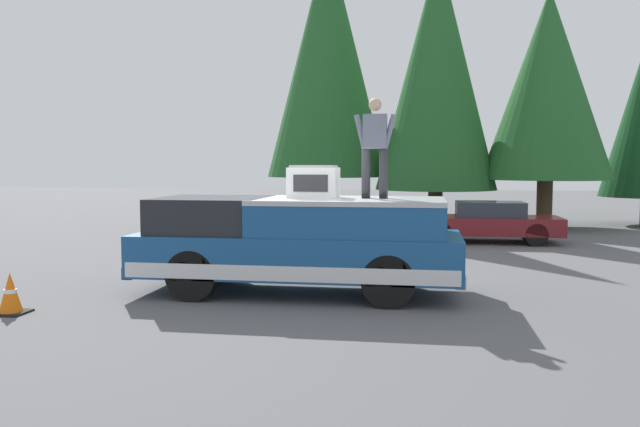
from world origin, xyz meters
The scene contains 10 objects.
ground_plane centered at (0.00, 0.00, 0.00)m, with size 90.00×90.00×0.00m, color #565659.
pickup_truck centered at (-0.24, 0.02, 0.87)m, with size 2.01×5.54×1.65m.
compressor_unit centered at (-0.07, -0.22, 1.93)m, with size 0.65×0.84×0.56m.
person_on_truck_bed centered at (-0.05, -1.27, 2.55)m, with size 0.29×0.72×1.69m.
parked_car_maroon centered at (7.70, -3.90, 0.58)m, with size 1.64×4.10×1.16m.
parked_car_navy centered at (8.07, 1.64, 0.58)m, with size 1.64×4.10×1.16m.
traffic_cone centered at (-2.39, 3.98, 0.29)m, with size 0.47×0.47×0.62m.
conifer_left centered at (12.43, -6.32, 4.96)m, with size 4.48×4.48×8.26m.
conifer_center_left centered at (12.53, -2.54, 5.54)m, with size 4.34×4.34×9.79m.
conifer_center_right centered at (13.67, 1.58, 6.30)m, with size 4.64×4.64×10.89m.
Camera 1 is at (-10.93, -2.07, 2.23)m, focal length 35.85 mm.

